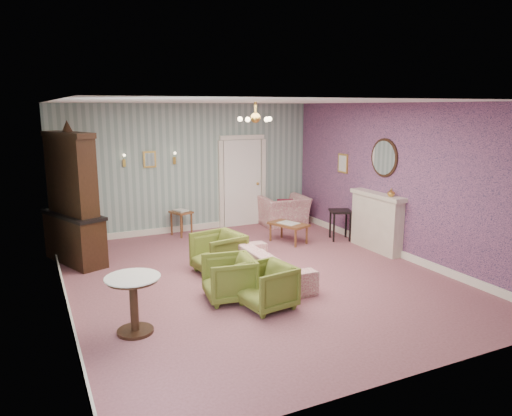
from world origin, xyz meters
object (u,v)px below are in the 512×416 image
wingback_chair (284,206)px  side_table_black (340,225)px  sofa_chintz (268,258)px  fireplace (376,222)px  pedestal_table (134,305)px  coffee_table (288,233)px  dresser (71,195)px  olive_chair_b (229,276)px  olive_chair_c (218,251)px  olive_chair_a (267,284)px

wingback_chair → side_table_black: 1.76m
sofa_chintz → fireplace: fireplace is taller
pedestal_table → coffee_table: bearing=36.5°
wingback_chair → dresser: (-4.85, -0.87, 0.80)m
olive_chair_b → olive_chair_c: size_ratio=0.94×
olive_chair_c → coffee_table: size_ratio=0.94×
fireplace → wingback_chair: bearing=104.1°
olive_chair_b → olive_chair_c: 1.23m
olive_chair_a → olive_chair_c: size_ratio=0.91×
olive_chair_a → pedestal_table: size_ratio=0.93×
olive_chair_a → sofa_chintz: sofa_chintz is taller
fireplace → pedestal_table: size_ratio=1.85×
fireplace → side_table_black: 0.99m
olive_chair_b → dresser: size_ratio=0.29×
pedestal_table → side_table_black: bearing=27.2°
dresser → sofa_chintz: bearing=-61.7°
fireplace → pedestal_table: 5.38m
olive_chair_b → fireplace: (3.63, 1.10, 0.22)m
olive_chair_a → olive_chair_c: 1.71m
pedestal_table → wingback_chair: bearing=43.4°
olive_chair_a → wingback_chair: 4.98m
olive_chair_a → sofa_chintz: bearing=143.4°
pedestal_table → olive_chair_c: bearing=43.2°
olive_chair_c → side_table_black: (3.13, 0.84, -0.06)m
olive_chair_c → fireplace: fireplace is taller
dresser → pedestal_table: dresser is taller
coffee_table → side_table_black: 1.15m
side_table_black → dresser: bearing=171.1°
side_table_black → wingback_chair: bearing=104.9°
coffee_table → fireplace: bearing=-43.3°
olive_chair_a → wingback_chair: bearing=140.0°
olive_chair_b → coffee_table: bearing=143.4°
olive_chair_b → pedestal_table: (-1.50, -0.49, 0.02)m
wingback_chair → pedestal_table: wingback_chair is taller
olive_chair_a → dresser: (-2.25, 3.38, 0.92)m
olive_chair_a → olive_chair_b: (-0.36, 0.51, 0.01)m
sofa_chintz → fireplace: 2.80m
wingback_chair → coffee_table: wingback_chair is taller
pedestal_table → dresser: bearing=96.5°
olive_chair_c → side_table_black: bearing=94.8°
dresser → pedestal_table: bearing=-104.9°
olive_chair_b → wingback_chair: (2.97, 3.73, 0.11)m
pedestal_table → fireplace: bearing=17.3°
olive_chair_c → olive_chair_a: bearing=-7.8°
wingback_chair → fireplace: 2.71m
dresser → coffee_table: (4.20, -0.52, -1.06)m
wingback_chair → coffee_table: bearing=68.0°
fireplace → olive_chair_b: bearing=-163.1°
fireplace → side_table_black: (-0.21, 0.93, -0.25)m
wingback_chair → pedestal_table: size_ratio=1.42×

